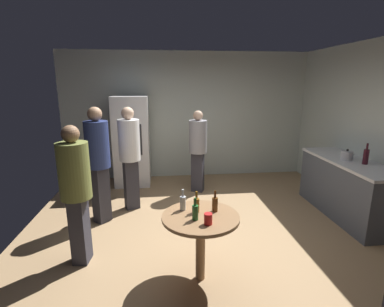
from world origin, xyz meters
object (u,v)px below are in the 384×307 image
Objects in this scene: person_in_olive_shirt at (76,185)px; beer_bottle_amber at (196,205)px; beer_bottle_brown at (215,204)px; person_in_navy_shirt at (98,157)px; beer_bottle_green at (195,212)px; person_in_white_shirt at (130,151)px; person_in_gray_shirt at (198,145)px; kettle at (347,155)px; plastic_cup_red at (208,219)px; refrigerator at (132,141)px; beer_bottle_clear at (183,203)px; wine_bottle_on_counter at (366,156)px; foreground_table at (201,225)px.

beer_bottle_amber is at bearing -9.62° from person_in_olive_shirt.
beer_bottle_brown is 2.03m from person_in_navy_shirt.
person_in_navy_shirt is 1.02m from person_in_olive_shirt.
beer_bottle_green is 0.14× the size of person_in_white_shirt.
person_in_gray_shirt is (0.14, 2.49, 0.09)m from beer_bottle_brown.
kettle reaches higher than plastic_cup_red.
kettle is 1.06× the size of beer_bottle_brown.
person_in_olive_shirt reaches higher than person_in_gray_shirt.
beer_bottle_amber is 1.89m from person_in_navy_shirt.
refrigerator reaches higher than person_in_navy_shirt.
plastic_cup_red is (0.21, -0.35, -0.03)m from beer_bottle_clear.
beer_bottle_brown reaches higher than plastic_cup_red.
wine_bottle_on_counter is 0.19× the size of person_in_olive_shirt.
refrigerator reaches higher than beer_bottle_brown.
beer_bottle_amber is (-2.48, -1.22, -0.15)m from kettle.
person_in_olive_shirt is at bearing 154.74° from plastic_cup_red.
refrigerator is at bearing 106.97° from beer_bottle_amber.
beer_bottle_brown and beer_bottle_green have the same top height.
plastic_cup_red is at bearing -58.28° from beer_bottle_clear.
refrigerator is at bearing 105.58° from beer_bottle_green.
person_in_gray_shirt is at bearing 86.68° from beer_bottle_brown.
beer_bottle_brown and beer_bottle_clear have the same top height.
foreground_table is 0.30m from beer_bottle_clear.
person_in_navy_shirt is at bearing 128.69° from plastic_cup_red.
kettle is 2.87m from beer_bottle_green.
refrigerator is 2.72m from person_in_olive_shirt.
beer_bottle_clear is 0.13× the size of person_in_navy_shirt.
person_in_white_shirt is at bearing 113.92° from plastic_cup_red.
person_in_gray_shirt is (0.31, 2.58, 0.28)m from foreground_table.
kettle is 0.30× the size of foreground_table.
beer_bottle_brown is 1.56m from person_in_olive_shirt.
person_in_navy_shirt is at bearing -65.26° from person_in_white_shirt.
person_in_navy_shirt is at bearing -100.92° from refrigerator.
wine_bottle_on_counter is 3.96m from person_in_olive_shirt.
person_in_olive_shirt is (-0.37, -2.70, 0.05)m from refrigerator.
person_in_navy_shirt reaches higher than person_in_gray_shirt.
beer_bottle_amber reaches higher than foreground_table.
beer_bottle_brown is 1.00× the size of beer_bottle_clear.
refrigerator is 3.22m from beer_bottle_amber.
wine_bottle_on_counter is 3.56m from person_in_white_shirt.
wine_bottle_on_counter reaches higher than foreground_table.
beer_bottle_brown is at bearing 66.99° from plastic_cup_red.
beer_bottle_clear is at bearing 121.72° from plastic_cup_red.
foreground_table is at bearing -157.52° from wine_bottle_on_counter.
kettle reaches higher than beer_bottle_brown.
beer_bottle_clear is (-2.74, -0.91, -0.20)m from wine_bottle_on_counter.
wine_bottle_on_counter is 2.89m from beer_bottle_clear.
refrigerator is 3.32m from foreground_table.
beer_bottle_clear is 2.09× the size of plastic_cup_red.
kettle is at bearing 31.95° from plastic_cup_red.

